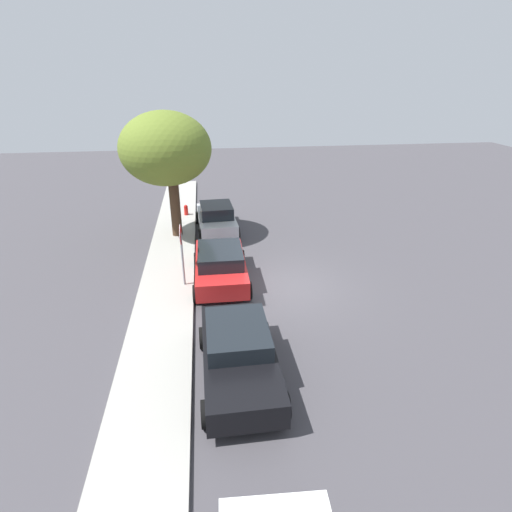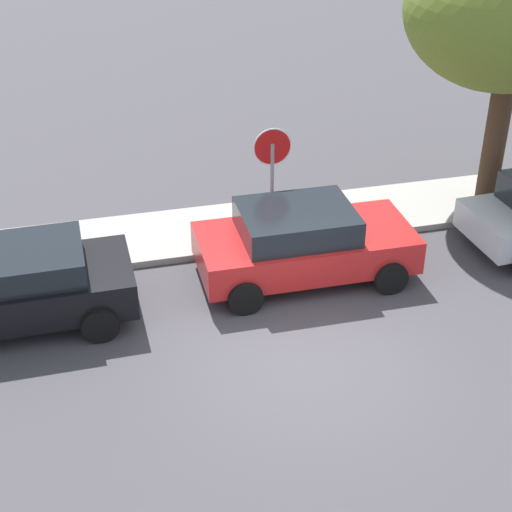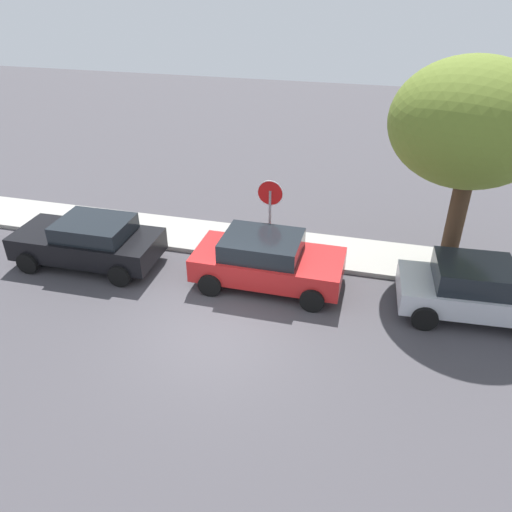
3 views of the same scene
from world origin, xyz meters
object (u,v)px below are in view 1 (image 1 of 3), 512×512
Objects in this scene: parked_car_black at (239,353)px; street_tree_near_corner at (166,149)px; fire_hydrant at (186,211)px; stop_sign at (181,245)px; parked_car_silver at (216,218)px; parked_car_red at (220,265)px.

street_tree_near_corner reaches higher than parked_car_black.
parked_car_black is 13.27m from fire_hydrant.
fire_hydrant is at bearing 7.60° from parked_car_black.
stop_sign is at bearing -172.17° from street_tree_near_corner.
street_tree_near_corner reaches higher than stop_sign.
parked_car_silver is at bearing -14.27° from stop_sign.
street_tree_near_corner is (-0.67, 2.13, 3.53)m from parked_car_silver.
fire_hydrant is (3.09, -0.53, -3.92)m from street_tree_near_corner.
parked_car_silver is at bearing 0.83° from parked_car_black.
stop_sign is 8.20m from fire_hydrant.
fire_hydrant is at bearing -9.69° from street_tree_near_corner.
parked_car_red is at bearing -156.49° from street_tree_near_corner.
street_tree_near_corner reaches higher than fire_hydrant.
stop_sign is 1.71m from parked_car_red.
parked_car_red is at bearing -168.89° from fire_hydrant.
street_tree_near_corner is at bearing 7.83° from stop_sign.
parked_car_silver is 5.59× the size of fire_hydrant.
stop_sign is 5.64m from street_tree_near_corner.
stop_sign is at bearing 99.94° from parked_car_red.
parked_car_black is at bearing -179.17° from parked_car_silver.
stop_sign reaches higher than parked_car_red.
parked_car_silver is at bearing -72.50° from street_tree_near_corner.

